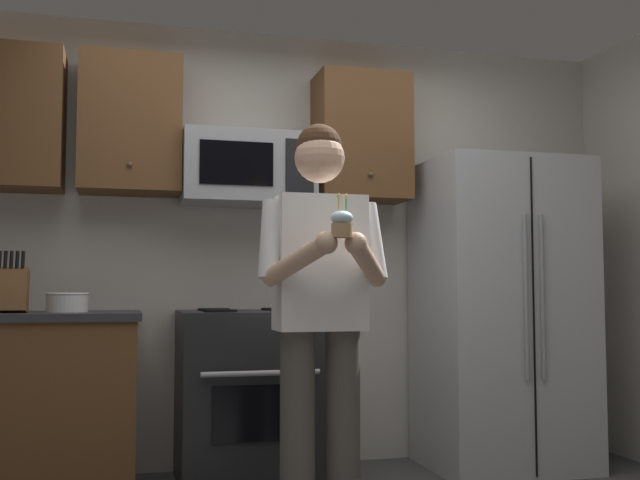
{
  "coord_description": "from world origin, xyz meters",
  "views": [
    {
      "loc": [
        -0.82,
        -2.69,
        1.03
      ],
      "look_at": [
        0.0,
        0.42,
        1.25
      ],
      "focal_mm": 41.77,
      "sensor_mm": 36.0,
      "label": 1
    }
  ],
  "objects_px": {
    "knife_block": "(11,290)",
    "cupcake": "(343,223)",
    "refrigerator": "(501,313)",
    "bowl_large_white": "(67,302)",
    "oven_range": "(249,396)",
    "person": "(321,299)",
    "microwave": "(247,170)"
  },
  "relations": [
    {
      "from": "knife_block",
      "to": "cupcake",
      "type": "height_order",
      "value": "cupcake"
    },
    {
      "from": "microwave",
      "to": "refrigerator",
      "type": "relative_size",
      "value": 0.41
    },
    {
      "from": "refrigerator",
      "to": "cupcake",
      "type": "bearing_deg",
      "value": -137.41
    },
    {
      "from": "cupcake",
      "to": "microwave",
      "type": "bearing_deg",
      "value": 96.27
    },
    {
      "from": "oven_range",
      "to": "person",
      "type": "height_order",
      "value": "person"
    },
    {
      "from": "microwave",
      "to": "person",
      "type": "relative_size",
      "value": 0.42
    },
    {
      "from": "bowl_large_white",
      "to": "person",
      "type": "height_order",
      "value": "person"
    },
    {
      "from": "oven_range",
      "to": "microwave",
      "type": "distance_m",
      "value": 1.26
    },
    {
      "from": "oven_range",
      "to": "cupcake",
      "type": "bearing_deg",
      "value": -83.15
    },
    {
      "from": "microwave",
      "to": "person",
      "type": "distance_m",
      "value": 1.3
    },
    {
      "from": "microwave",
      "to": "knife_block",
      "type": "height_order",
      "value": "microwave"
    },
    {
      "from": "bowl_large_white",
      "to": "cupcake",
      "type": "height_order",
      "value": "cupcake"
    },
    {
      "from": "oven_range",
      "to": "refrigerator",
      "type": "distance_m",
      "value": 1.56
    },
    {
      "from": "microwave",
      "to": "oven_range",
      "type": "bearing_deg",
      "value": -90.02
    },
    {
      "from": "microwave",
      "to": "bowl_large_white",
      "type": "bearing_deg",
      "value": -174.31
    },
    {
      "from": "knife_block",
      "to": "person",
      "type": "height_order",
      "value": "person"
    },
    {
      "from": "oven_range",
      "to": "knife_block",
      "type": "xyz_separation_m",
      "value": [
        -1.22,
        -0.03,
        0.57
      ]
    },
    {
      "from": "refrigerator",
      "to": "knife_block",
      "type": "xyz_separation_m",
      "value": [
        -2.72,
        0.01,
        0.14
      ]
    },
    {
      "from": "bowl_large_white",
      "to": "cupcake",
      "type": "bearing_deg",
      "value": -49.61
    },
    {
      "from": "microwave",
      "to": "knife_block",
      "type": "distance_m",
      "value": 1.41
    },
    {
      "from": "refrigerator",
      "to": "bowl_large_white",
      "type": "xyz_separation_m",
      "value": [
        -2.45,
        0.06,
        0.07
      ]
    },
    {
      "from": "knife_block",
      "to": "person",
      "type": "bearing_deg",
      "value": -33.8
    },
    {
      "from": "microwave",
      "to": "person",
      "type": "bearing_deg",
      "value": -81.83
    },
    {
      "from": "refrigerator",
      "to": "knife_block",
      "type": "bearing_deg",
      "value": 179.8
    },
    {
      "from": "refrigerator",
      "to": "person",
      "type": "bearing_deg",
      "value": -145.98
    },
    {
      "from": "microwave",
      "to": "bowl_large_white",
      "type": "distance_m",
      "value": 1.22
    },
    {
      "from": "oven_range",
      "to": "refrigerator",
      "type": "relative_size",
      "value": 0.52
    },
    {
      "from": "person",
      "to": "cupcake",
      "type": "bearing_deg",
      "value": -90.0
    },
    {
      "from": "knife_block",
      "to": "person",
      "type": "xyz_separation_m",
      "value": [
        1.37,
        -0.92,
        -0.04
      ]
    },
    {
      "from": "microwave",
      "to": "cupcake",
      "type": "distance_m",
      "value": 1.47
    },
    {
      "from": "bowl_large_white",
      "to": "oven_range",
      "type": "bearing_deg",
      "value": -1.46
    },
    {
      "from": "refrigerator",
      "to": "bowl_large_white",
      "type": "height_order",
      "value": "refrigerator"
    }
  ]
}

